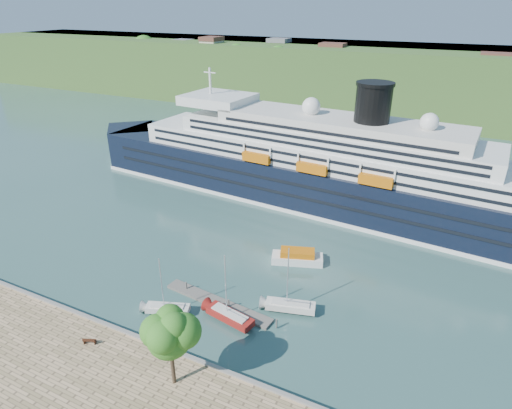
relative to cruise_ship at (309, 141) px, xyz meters
name	(u,v)px	position (x,y,z in m)	size (l,w,h in m)	color
ground	(158,350)	(-1.24, -50.78, -13.14)	(400.00, 400.00, 0.00)	#2B4E4D
far_hillside	(388,79)	(-1.24, 94.22, -1.14)	(400.00, 50.00, 24.00)	#345723
quay_coping	(156,344)	(-1.24, -50.98, -11.99)	(220.00, 0.50, 0.30)	slate
cruise_ship	(309,141)	(0.00, 0.00, 0.00)	(117.01, 17.04, 26.28)	black
park_bench	(90,340)	(-8.70, -54.37, -11.62)	(1.63, 0.67, 1.04)	#432213
promenade_tree	(170,345)	(4.22, -54.68, -6.79)	(6.46, 6.46, 10.70)	#27641A
floating_pontoon	(218,303)	(0.94, -39.73, -12.94)	(17.50, 2.14, 0.39)	#68645D
sailboat_white_near	(165,288)	(-4.20, -44.57, -8.83)	(6.67, 1.85, 8.61)	silver
sailboat_red	(229,292)	(4.44, -42.38, -8.14)	(7.74, 2.15, 9.99)	maroon
sailboat_white_far	(291,283)	(10.97, -36.77, -8.22)	(7.61, 2.11, 9.83)	silver
tender_launch	(297,256)	(7.31, -24.56, -11.96)	(8.50, 2.91, 2.35)	#C4640B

